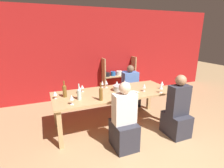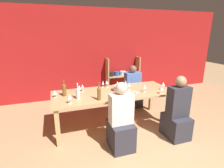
# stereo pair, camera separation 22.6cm
# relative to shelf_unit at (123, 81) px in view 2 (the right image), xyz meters

# --- Properties ---
(wall_back_red) EXTENTS (8.80, 0.06, 2.70)m
(wall_back_red) POSITION_rel_shelf_unit_xyz_m (-0.79, 0.20, 0.89)
(wall_back_red) COLOR #A31919
(wall_back_red) RESTS_ON ground_plane
(shelf_unit) EXTENTS (1.10, 0.30, 1.22)m
(shelf_unit) POSITION_rel_shelf_unit_xyz_m (0.00, 0.00, 0.00)
(shelf_unit) COLOR tan
(shelf_unit) RESTS_ON ground_plane
(dining_table) EXTENTS (2.54, 1.00, 0.77)m
(dining_table) POSITION_rel_shelf_unit_xyz_m (-0.97, -1.83, 0.23)
(dining_table) COLOR tan
(dining_table) RESTS_ON ground_plane
(mixing_bowl) EXTENTS (0.27, 0.27, 0.11)m
(mixing_bowl) POSITION_rel_shelf_unit_xyz_m (-0.82, -1.78, 0.37)
(mixing_bowl) COLOR #B7BABC
(mixing_bowl) RESTS_ON dining_table
(wine_bottle_green) EXTENTS (0.08, 0.08, 0.31)m
(wine_bottle_green) POSITION_rel_shelf_unit_xyz_m (-1.73, -1.97, 0.42)
(wine_bottle_green) COLOR #B2C6C1
(wine_bottle_green) RESTS_ON dining_table
(wine_bottle_dark) EXTENTS (0.07, 0.07, 0.34)m
(wine_bottle_dark) POSITION_rel_shelf_unit_xyz_m (-1.37, -2.17, 0.44)
(wine_bottle_dark) COLOR brown
(wine_bottle_dark) RESTS_ON dining_table
(wine_bottle_amber) EXTENTS (0.08, 0.08, 0.33)m
(wine_bottle_amber) POSITION_rel_shelf_unit_xyz_m (-1.97, -1.74, 0.44)
(wine_bottle_amber) COLOR brown
(wine_bottle_amber) RESTS_ON dining_table
(wine_glass_empty_a) EXTENTS (0.07, 0.07, 0.18)m
(wine_glass_empty_a) POSITION_rel_shelf_unit_xyz_m (-0.60, -1.80, 0.43)
(wine_glass_empty_a) COLOR white
(wine_glass_empty_a) RESTS_ON dining_table
(wine_glass_red_a) EXTENTS (0.08, 0.08, 0.18)m
(wine_glass_red_a) POSITION_rel_shelf_unit_xyz_m (0.11, -2.04, 0.44)
(wine_glass_red_a) COLOR white
(wine_glass_red_a) RESTS_ON dining_table
(wine_glass_red_b) EXTENTS (0.08, 0.08, 0.17)m
(wine_glass_red_b) POSITION_rel_shelf_unit_xyz_m (-0.07, -2.24, 0.43)
(wine_glass_red_b) COLOR white
(wine_glass_red_b) RESTS_ON dining_table
(wine_glass_white_a) EXTENTS (0.07, 0.07, 0.17)m
(wine_glass_white_a) POSITION_rel_shelf_unit_xyz_m (-1.01, -1.48, 0.43)
(wine_glass_white_a) COLOR white
(wine_glass_white_a) RESTS_ON dining_table
(wine_glass_red_c) EXTENTS (0.07, 0.07, 0.17)m
(wine_glass_red_c) POSITION_rel_shelf_unit_xyz_m (-0.34, -2.02, 0.42)
(wine_glass_red_c) COLOR white
(wine_glass_red_c) RESTS_ON dining_table
(wine_glass_empty_b) EXTENTS (0.07, 0.07, 0.15)m
(wine_glass_empty_b) POSITION_rel_shelf_unit_xyz_m (-0.78, -1.56, 0.41)
(wine_glass_empty_b) COLOR white
(wine_glass_empty_b) RESTS_ON dining_table
(wine_glass_empty_c) EXTENTS (0.06, 0.06, 0.16)m
(wine_glass_empty_c) POSITION_rel_shelf_unit_xyz_m (-0.59, -1.58, 0.42)
(wine_glass_empty_c) COLOR white
(wine_glass_empty_c) RESTS_ON dining_table
(wine_glass_empty_d) EXTENTS (0.08, 0.08, 0.17)m
(wine_glass_empty_d) POSITION_rel_shelf_unit_xyz_m (-1.66, -1.65, 0.43)
(wine_glass_empty_d) COLOR white
(wine_glass_empty_d) RESTS_ON dining_table
(wine_glass_white_b) EXTENTS (0.08, 0.08, 0.18)m
(wine_glass_white_b) POSITION_rel_shelf_unit_xyz_m (-1.91, -2.16, 0.43)
(wine_glass_white_b) COLOR white
(wine_glass_white_b) RESTS_ON dining_table
(wine_glass_red_d) EXTENTS (0.06, 0.06, 0.16)m
(wine_glass_red_d) POSITION_rel_shelf_unit_xyz_m (-1.08, -1.43, 0.41)
(wine_glass_red_d) COLOR white
(wine_glass_red_d) RESTS_ON dining_table
(wine_glass_white_c) EXTENTS (0.07, 0.07, 0.15)m
(wine_glass_white_c) POSITION_rel_shelf_unit_xyz_m (-1.58, -1.55, 0.41)
(wine_glass_white_c) COLOR white
(wine_glass_white_c) RESTS_ON dining_table
(wine_glass_red_e) EXTENTS (0.08, 0.08, 0.15)m
(wine_glass_red_e) POSITION_rel_shelf_unit_xyz_m (-2.15, -1.75, 0.41)
(wine_glass_red_e) COLOR white
(wine_glass_red_e) RESTS_ON dining_table
(cell_phone) EXTENTS (0.12, 0.17, 0.01)m
(cell_phone) POSITION_rel_shelf_unit_xyz_m (-0.53, -1.99, 0.31)
(cell_phone) COLOR silver
(cell_phone) RESTS_ON dining_table
(person_near_a) EXTENTS (0.40, 0.50, 1.24)m
(person_near_a) POSITION_rel_shelf_unit_xyz_m (0.04, -2.66, -0.01)
(person_near_a) COLOR #2D2D38
(person_near_a) RESTS_ON ground_plane
(person_far_a) EXTENTS (0.43, 0.54, 1.14)m
(person_far_a) POSITION_rel_shelf_unit_xyz_m (-0.11, -0.96, -0.05)
(person_far_a) COLOR #2D2D38
(person_far_a) RESTS_ON ground_plane
(person_near_b) EXTENTS (0.39, 0.49, 1.22)m
(person_near_b) POSITION_rel_shelf_unit_xyz_m (-1.11, -2.63, -0.02)
(person_near_b) COLOR #2D2D38
(person_near_b) RESTS_ON ground_plane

